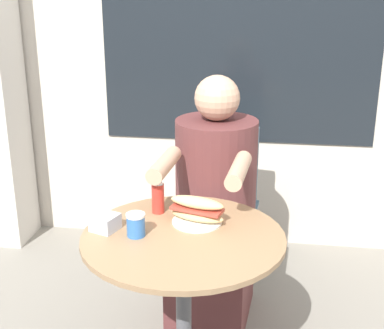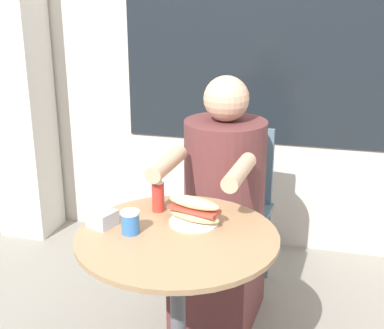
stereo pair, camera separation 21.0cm
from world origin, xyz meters
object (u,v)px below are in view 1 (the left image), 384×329
object	(u,v)px
drink_cup	(136,225)
condiment_bottle	(158,195)
seated_diner	(214,220)
diner_chair	(223,192)
sandwich_on_plate	(197,211)
cafe_table	(184,280)

from	to	relation	value
drink_cup	condiment_bottle	size ratio (longest dim) A/B	0.56
seated_diner	drink_cup	size ratio (longest dim) A/B	13.81
diner_chair	drink_cup	xyz separation A→B (m)	(-0.23, -0.96, 0.24)
sandwich_on_plate	diner_chair	bearing A→B (deg)	88.07
drink_cup	condiment_bottle	xyz separation A→B (m)	(0.04, 0.22, 0.03)
seated_diner	condiment_bottle	xyz separation A→B (m)	(-0.18, -0.39, 0.28)
sandwich_on_plate	drink_cup	size ratio (longest dim) A/B	2.62
condiment_bottle	cafe_table	bearing A→B (deg)	-54.33
cafe_table	sandwich_on_plate	distance (m)	0.26
cafe_table	drink_cup	xyz separation A→B (m)	(-0.17, -0.03, 0.23)
sandwich_on_plate	cafe_table	bearing A→B (deg)	-106.89
seated_diner	drink_cup	distance (m)	0.69
cafe_table	drink_cup	size ratio (longest dim) A/B	8.63
cafe_table	condiment_bottle	distance (m)	0.35
sandwich_on_plate	condiment_bottle	distance (m)	0.18
seated_diner	cafe_table	bearing A→B (deg)	89.30
diner_chair	sandwich_on_plate	size ratio (longest dim) A/B	3.80
seated_diner	sandwich_on_plate	size ratio (longest dim) A/B	5.27
cafe_table	drink_cup	world-z (taller)	drink_cup
seated_diner	drink_cup	world-z (taller)	seated_diner
diner_chair	seated_diner	distance (m)	0.35
cafe_table	sandwich_on_plate	world-z (taller)	sandwich_on_plate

